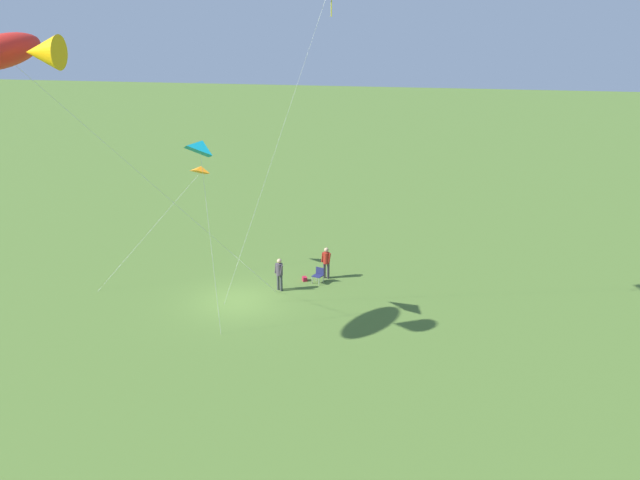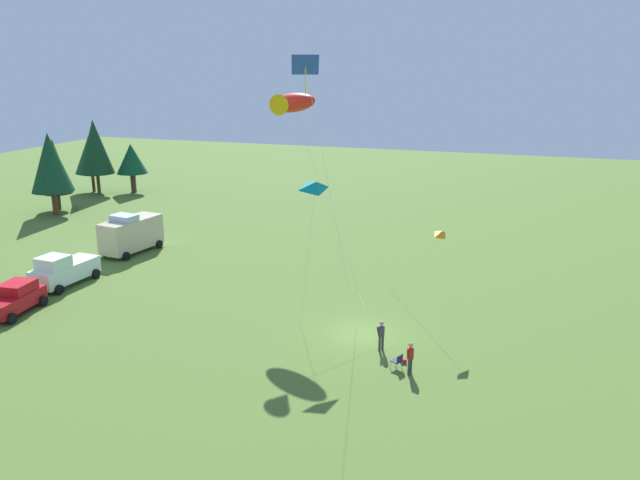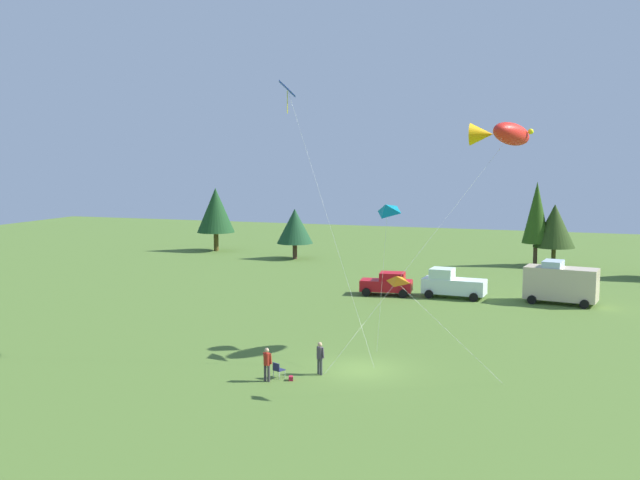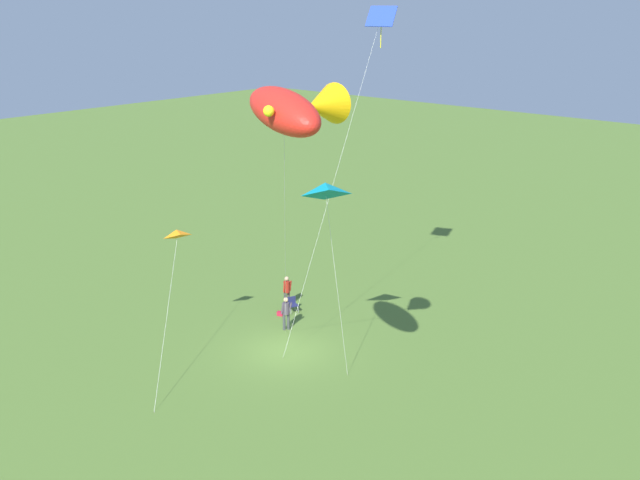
{
  "view_description": "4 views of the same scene",
  "coord_description": "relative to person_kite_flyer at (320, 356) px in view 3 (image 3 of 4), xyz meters",
  "views": [
    {
      "loc": [
        -9.07,
        33.36,
        15.22
      ],
      "look_at": [
        -4.45,
        1.97,
        4.14
      ],
      "focal_mm": 42.0,
      "sensor_mm": 36.0,
      "label": 1
    },
    {
      "loc": [
        -32.48,
        -8.59,
        15.19
      ],
      "look_at": [
        -2.53,
        1.66,
        6.2
      ],
      "focal_mm": 35.0,
      "sensor_mm": 36.0,
      "label": 2
    },
    {
      "loc": [
        10.82,
        -37.71,
        11.45
      ],
      "look_at": [
        -2.43,
        0.16,
        6.9
      ],
      "focal_mm": 42.0,
      "sensor_mm": 36.0,
      "label": 3
    },
    {
      "loc": [
        22.97,
        22.36,
        15.82
      ],
      "look_at": [
        -1.07,
        1.27,
        5.53
      ],
      "focal_mm": 42.0,
      "sensor_mm": 36.0,
      "label": 4
    }
  ],
  "objects": [
    {
      "name": "backpack_on_grass",
      "position": [
        -1.06,
        -1.46,
        -0.91
      ],
      "size": [
        0.32,
        0.38,
        0.22
      ],
      "primitive_type": "cube",
      "rotation": [
        0.0,
        0.0,
        5.1
      ],
      "color": "#B01B31",
      "rests_on": "ground"
    },
    {
      "name": "folding_chair",
      "position": [
        -1.84,
        -1.32,
        -0.53
      ],
      "size": [
        0.63,
        0.63,
        0.82
      ],
      "rotation": [
        0.0,
        0.0,
        1.16
      ],
      "color": "navy",
      "rests_on": "ground"
    },
    {
      "name": "truck_white_pickup",
      "position": [
        3.0,
        23.79,
        0.08
      ],
      "size": [
        5.11,
        2.64,
        2.34
      ],
      "rotation": [
        0.0,
        0.0,
        3.08
      ],
      "color": "white",
      "rests_on": "ground"
    },
    {
      "name": "car_red_sedan",
      "position": [
        -2.18,
        23.13,
        -0.07
      ],
      "size": [
        4.38,
        2.61,
        1.89
      ],
      "rotation": [
        0.0,
        0.0,
        0.11
      ],
      "color": "#B7111A",
      "rests_on": "ground"
    },
    {
      "name": "kite_delta_teal",
      "position": [
        2.29,
        4.55,
        7.43
      ],
      "size": [
        1.83,
        1.75,
        8.92
      ],
      "color": "#0B8399",
      "rests_on": "ground"
    },
    {
      "name": "person_spectator",
      "position": [
        -2.15,
        -2.01,
        0.0
      ],
      "size": [
        0.55,
        0.41,
        1.74
      ],
      "rotation": [
        0.0,
        0.0,
        1.34
      ],
      "color": "#393539",
      "rests_on": "ground"
    },
    {
      "name": "treeline_distant",
      "position": [
        10.84,
        42.18,
        3.84
      ],
      "size": [
        65.73,
        9.46,
        8.91
      ],
      "color": "#4E411B",
      "rests_on": "ground"
    },
    {
      "name": "kite_delta_orange",
      "position": [
        4.64,
        -2.39,
        4.64
      ],
      "size": [
        5.23,
        4.39,
        5.97
      ],
      "color": "orange",
      "rests_on": "ground"
    },
    {
      "name": "ground_plane",
      "position": [
        1.81,
        1.63,
        -1.02
      ],
      "size": [
        160.0,
        160.0,
        0.0
      ],
      "primitive_type": "plane",
      "color": "#4F6F2C"
    },
    {
      "name": "van_camper_beige",
      "position": [
        11.36,
        23.99,
        0.62
      ],
      "size": [
        5.67,
        3.25,
        3.34
      ],
      "rotation": [
        0.0,
        0.0,
        2.99
      ],
      "color": "beige",
      "rests_on": "ground"
    },
    {
      "name": "kite_diamond_blue",
      "position": [
        -2.92,
        3.18,
        13.73
      ],
      "size": [
        6.12,
        1.9,
        15.57
      ],
      "color": "blue",
      "rests_on": "ground"
    },
    {
      "name": "person_kite_flyer",
      "position": [
        0.0,
        0.0,
        0.0
      ],
      "size": [
        0.54,
        0.49,
        1.74
      ],
      "rotation": [
        0.0,
        0.0,
        0.99
      ],
      "color": "#393D3D",
      "rests_on": "ground"
    },
    {
      "name": "kite_large_fish",
      "position": [
        8.29,
        8.46,
        11.65
      ],
      "size": [
        9.86,
        10.41,
        13.52
      ],
      "color": "red",
      "rests_on": "ground"
    }
  ]
}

